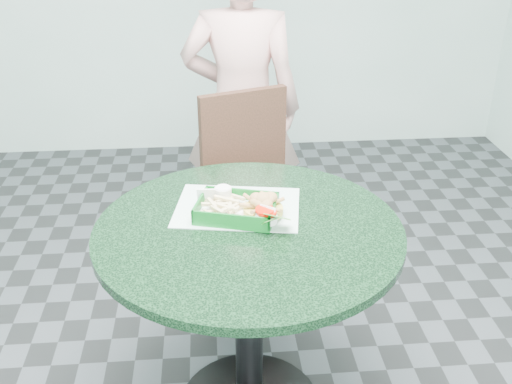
{
  "coord_description": "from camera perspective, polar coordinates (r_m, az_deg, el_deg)",
  "views": [
    {
      "loc": [
        -0.11,
        -1.6,
        1.71
      ],
      "look_at": [
        0.03,
        0.1,
        0.84
      ],
      "focal_mm": 42.0,
      "sensor_mm": 36.0,
      "label": 1
    }
  ],
  "objects": [
    {
      "name": "garnish_cup",
      "position": [
        1.87,
        1.62,
        -2.43
      ],
      "size": [
        0.1,
        0.1,
        0.04
      ],
      "rotation": [
        0.0,
        0.0,
        -0.19
      ],
      "color": "white",
      "rests_on": "food_basket"
    },
    {
      "name": "sauce_ramekin",
      "position": [
        1.96,
        -3.73,
        -0.66
      ],
      "size": [
        0.06,
        0.06,
        0.03
      ],
      "rotation": [
        0.0,
        0.0,
        0.42
      ],
      "color": "white",
      "rests_on": "food_basket"
    },
    {
      "name": "diner_person",
      "position": [
        2.84,
        -1.37,
        8.39
      ],
      "size": [
        0.63,
        0.47,
        1.59
      ],
      "primitive_type": "imported",
      "rotation": [
        0.0,
        0.0,
        2.98
      ],
      "color": "#C9968F",
      "rests_on": "floor"
    },
    {
      "name": "fries_pile",
      "position": [
        1.91,
        -3.17,
        -1.65
      ],
      "size": [
        0.15,
        0.16,
        0.05
      ],
      "primitive_type": null,
      "rotation": [
        0.0,
        0.0,
        0.22
      ],
      "color": "#D7C388",
      "rests_on": "food_basket"
    },
    {
      "name": "placemat",
      "position": [
        1.97,
        -1.77,
        -1.96
      ],
      "size": [
        0.44,
        0.36,
        0.0
      ],
      "primitive_type": "cube",
      "rotation": [
        0.0,
        0.0,
        -0.17
      ],
      "color": "silver",
      "rests_on": "cafe_table"
    },
    {
      "name": "crab_sandwich",
      "position": [
        1.91,
        0.65,
        -1.28
      ],
      "size": [
        0.13,
        0.13,
        0.07
      ],
      "rotation": [
        0.0,
        0.0,
        -0.19
      ],
      "color": "gold",
      "rests_on": "food_basket"
    },
    {
      "name": "dining_chair",
      "position": [
        2.65,
        -1.03,
        0.73
      ],
      "size": [
        0.4,
        0.4,
        0.93
      ],
      "rotation": [
        0.0,
        0.0,
        0.34
      ],
      "color": "brown",
      "rests_on": "floor"
    },
    {
      "name": "cafe_table",
      "position": [
        1.96,
        -0.69,
        -8.07
      ],
      "size": [
        0.96,
        0.96,
        0.75
      ],
      "color": "black",
      "rests_on": "floor"
    },
    {
      "name": "food_basket",
      "position": [
        1.92,
        -1.85,
        -2.39
      ],
      "size": [
        0.25,
        0.18,
        0.05
      ],
      "rotation": [
        0.0,
        0.0,
        -0.28
      ],
      "color": "#09601B",
      "rests_on": "placemat"
    }
  ]
}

